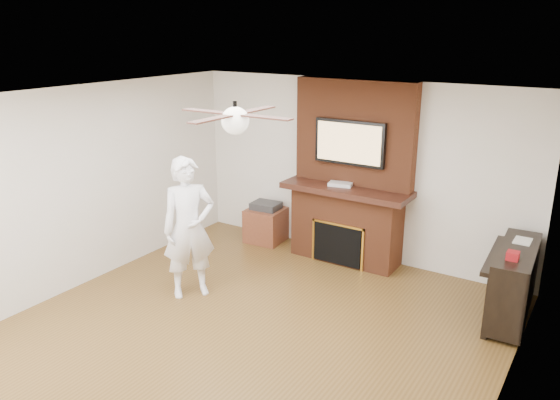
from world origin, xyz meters
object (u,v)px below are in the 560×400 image
Objects in this scene: person at (189,228)px; piano at (513,281)px; side_table at (266,223)px; fireplace at (349,191)px.

piano is at bearing -29.65° from person.
piano is (3.63, -0.48, 0.17)m from side_table.
person is at bearing -159.75° from piano.
person reaches higher than piano.
person is (-1.13, -2.02, -0.13)m from fireplace.
side_table is at bearing 169.42° from piano.
fireplace is 1.90× the size of piano.
person is at bearing -119.22° from fireplace.
person is 3.75m from piano.
person is at bearing -88.27° from side_table.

